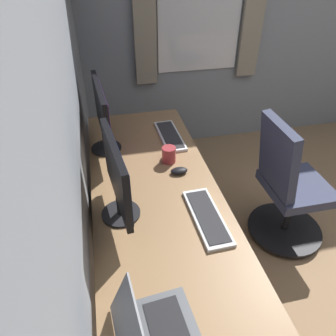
{
  "coord_description": "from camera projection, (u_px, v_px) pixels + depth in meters",
  "views": [
    {
      "loc": [
        -0.91,
        2.0,
        1.9
      ],
      "look_at": [
        0.35,
        1.73,
        0.95
      ],
      "focal_mm": 33.92,
      "sensor_mm": 36.0,
      "label": 1
    }
  ],
  "objects": [
    {
      "name": "mouse_main",
      "position": [
        179.0,
        171.0,
        1.92
      ],
      "size": [
        0.06,
        0.1,
        0.03
      ],
      "primitive_type": "ellipsoid",
      "color": "black",
      "rests_on": "desk"
    },
    {
      "name": "laptop_leftmost",
      "position": [
        152.0,
        328.0,
        1.12
      ],
      "size": [
        0.31,
        0.32,
        0.2
      ],
      "color": "#595B60",
      "rests_on": "desk"
    },
    {
      "name": "monitor_primary",
      "position": [
        117.0,
        176.0,
        1.5
      ],
      "size": [
        0.49,
        0.2,
        0.43
      ],
      "color": "black",
      "rests_on": "desk"
    },
    {
      "name": "window_panel",
      "position": [
        200.0,
        14.0,
        2.87
      ],
      "size": [
        0.02,
        0.78,
        1.01
      ],
      "primitive_type": "cube",
      "color": "white"
    },
    {
      "name": "desk",
      "position": [
        159.0,
        210.0,
        1.76
      ],
      "size": [
        2.17,
        0.72,
        0.73
      ],
      "color": "#936D47",
      "rests_on": "ground"
    },
    {
      "name": "curtain_near",
      "position": [
        254.0,
        13.0,
        2.93
      ],
      "size": [
        0.05,
        0.2,
        1.17
      ],
      "primitive_type": "cube",
      "color": "#9E937F"
    },
    {
      "name": "keyboard_main",
      "position": [
        207.0,
        217.0,
        1.61
      ],
      "size": [
        0.42,
        0.15,
        0.02
      ],
      "color": "silver",
      "rests_on": "desk"
    },
    {
      "name": "coffee_mug",
      "position": [
        169.0,
        154.0,
        2.0
      ],
      "size": [
        0.13,
        0.09,
        0.1
      ],
      "color": "#A53338",
      "rests_on": "desk"
    },
    {
      "name": "keyboard_spare",
      "position": [
        170.0,
        136.0,
        2.27
      ],
      "size": [
        0.42,
        0.15,
        0.02
      ],
      "color": "silver",
      "rests_on": "desk"
    },
    {
      "name": "wall_right",
      "position": [
        300.0,
        10.0,
        3.11
      ],
      "size": [
        0.1,
        4.91,
        2.6
      ],
      "primitive_type": "cube",
      "color": "#8C939E",
      "rests_on": "ground"
    },
    {
      "name": "monitor_secondary",
      "position": [
        102.0,
        114.0,
        1.99
      ],
      "size": [
        0.56,
        0.2,
        0.45
      ],
      "color": "black",
      "rests_on": "desk"
    },
    {
      "name": "drawer_pedestal",
      "position": [
        153.0,
        236.0,
        2.03
      ],
      "size": [
        0.4,
        0.51,
        0.69
      ],
      "color": "#936D47",
      "rests_on": "ground"
    },
    {
      "name": "office_chair",
      "position": [
        287.0,
        189.0,
        2.23
      ],
      "size": [
        0.56,
        0.56,
        0.97
      ],
      "color": "#383D56",
      "rests_on": "ground"
    },
    {
      "name": "curtain_far",
      "position": [
        144.0,
        18.0,
        2.75
      ],
      "size": [
        0.05,
        0.2,
        1.17
      ],
      "primitive_type": "cube",
      "color": "#9E937F"
    },
    {
      "name": "wall_back",
      "position": [
        48.0,
        163.0,
        1.03
      ],
      "size": [
        4.8,
        0.1,
        2.6
      ],
      "primitive_type": "cube",
      "color": "#8C939E",
      "rests_on": "ground"
    }
  ]
}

